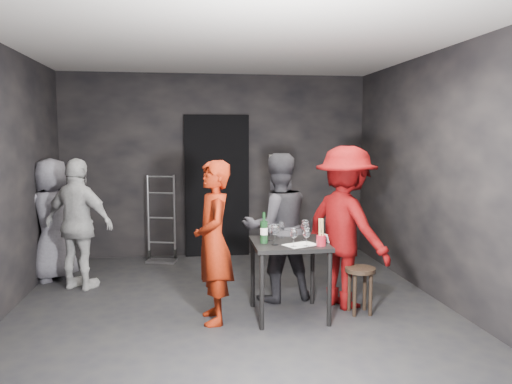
{
  "coord_description": "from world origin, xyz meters",
  "views": [
    {
      "loc": [
        -0.45,
        -4.96,
        1.76
      ],
      "look_at": [
        0.28,
        0.25,
        1.19
      ],
      "focal_mm": 35.0,
      "sensor_mm": 36.0,
      "label": 1
    }
  ],
  "objects": [
    {
      "name": "floor",
      "position": [
        0.0,
        0.0,
        0.0
      ],
      "size": [
        4.5,
        5.0,
        0.02
      ],
      "primitive_type": "cube",
      "color": "black",
      "rests_on": "ground"
    },
    {
      "name": "wine_glass_e",
      "position": [
        0.66,
        -0.47,
        0.84
      ],
      "size": [
        0.09,
        0.09,
        0.19
      ],
      "primitive_type": null,
      "rotation": [
        0.0,
        0.0,
        -0.32
      ],
      "color": "white",
      "rests_on": "tasting_table"
    },
    {
      "name": "breadstick_cup",
      "position": [
        0.8,
        -0.46,
        0.88
      ],
      "size": [
        0.09,
        0.09,
        0.28
      ],
      "rotation": [
        0.0,
        0.0,
        0.4
      ],
      "color": "maroon",
      "rests_on": "tasting_table"
    },
    {
      "name": "wine_glass_c",
      "position": [
        0.5,
        -0.05,
        0.84
      ],
      "size": [
        0.07,
        0.07,
        0.18
      ],
      "primitive_type": null,
      "rotation": [
        0.0,
        0.0,
        -0.04
      ],
      "color": "white",
      "rests_on": "tasting_table"
    },
    {
      "name": "bystander_cream",
      "position": [
        -1.69,
        0.98,
        0.78
      ],
      "size": [
        1.02,
        0.81,
        1.57
      ],
      "primitive_type": "imported",
      "rotation": [
        0.0,
        0.0,
        2.67
      ],
      "color": "silver",
      "rests_on": "floor"
    },
    {
      "name": "man_maroon",
      "position": [
        1.19,
        -0.02,
        0.94
      ],
      "size": [
        1.08,
        1.34,
        1.88
      ],
      "primitive_type": "imported",
      "rotation": [
        0.0,
        0.0,
        2.07
      ],
      "color": "#6A0708",
      "rests_on": "floor"
    },
    {
      "name": "server_red",
      "position": [
        -0.2,
        -0.28,
        0.81
      ],
      "size": [
        0.44,
        0.62,
        1.61
      ],
      "primitive_type": "imported",
      "rotation": [
        0.0,
        0.0,
        -1.48
      ],
      "color": "maroon",
      "rests_on": "floor"
    },
    {
      "name": "wall_right",
      "position": [
        2.25,
        0.0,
        1.35
      ],
      "size": [
        0.04,
        5.0,
        2.7
      ],
      "primitive_type": "cube",
      "color": "black",
      "rests_on": "ground"
    },
    {
      "name": "stool",
      "position": [
        1.26,
        -0.27,
        0.36
      ],
      "size": [
        0.3,
        0.3,
        0.47
      ],
      "rotation": [
        0.0,
        0.0,
        -0.23
      ],
      "color": "black",
      "rests_on": "floor"
    },
    {
      "name": "wine_glass_b",
      "position": [
        0.37,
        -0.18,
        0.85
      ],
      "size": [
        0.08,
        0.08,
        0.19
      ],
      "primitive_type": null,
      "rotation": [
        0.0,
        0.0,
        0.14
      ],
      "color": "white",
      "rests_on": "tasting_table"
    },
    {
      "name": "wall_front",
      "position": [
        0.0,
        -2.5,
        1.35
      ],
      "size": [
        4.5,
        0.04,
        2.7
      ],
      "primitive_type": "cube",
      "color": "black",
      "rests_on": "ground"
    },
    {
      "name": "tasting_mat",
      "position": [
        0.62,
        -0.4,
        0.75
      ],
      "size": [
        0.36,
        0.31,
        0.0
      ],
      "primitive_type": "cube",
      "rotation": [
        0.0,
        0.0,
        0.44
      ],
      "color": "white",
      "rests_on": "tasting_table"
    },
    {
      "name": "bystander_grey",
      "position": [
        -2.1,
        1.42,
        0.77
      ],
      "size": [
        0.84,
        0.8,
        1.54
      ],
      "primitive_type": "imported",
      "rotation": [
        0.0,
        0.0,
        3.85
      ],
      "color": "gray",
      "rests_on": "floor"
    },
    {
      "name": "wallbox_lower",
      "position": [
        1.05,
        2.45,
        1.4
      ],
      "size": [
        0.1,
        0.06,
        0.14
      ],
      "primitive_type": "cube",
      "color": "#B7B7B2",
      "rests_on": "wall_back"
    },
    {
      "name": "wine_glass_d",
      "position": [
        0.54,
        -0.48,
        0.85
      ],
      "size": [
        0.09,
        0.09,
        0.19
      ],
      "primitive_type": null,
      "rotation": [
        0.0,
        0.0,
        0.2
      ],
      "color": "white",
      "rests_on": "tasting_table"
    },
    {
      "name": "wine_glass_f",
      "position": [
        0.71,
        -0.19,
        0.86
      ],
      "size": [
        0.09,
        0.09,
        0.22
      ],
      "primitive_type": null,
      "rotation": [
        0.0,
        0.0,
        -0.11
      ],
      "color": "white",
      "rests_on": "tasting_table"
    },
    {
      "name": "wallbox_upper",
      "position": [
        0.85,
        2.45,
        1.45
      ],
      "size": [
        0.12,
        0.06,
        0.12
      ],
      "primitive_type": "cube",
      "color": "#B7B7B2",
      "rests_on": "wall_back"
    },
    {
      "name": "wine_glass_a",
      "position": [
        0.38,
        -0.37,
        0.86
      ],
      "size": [
        0.11,
        0.11,
        0.22
      ],
      "primitive_type": null,
      "rotation": [
        0.0,
        0.0,
        0.32
      ],
      "color": "white",
      "rests_on": "tasting_table"
    },
    {
      "name": "reserved_card",
      "position": [
        0.85,
        -0.32,
        0.79
      ],
      "size": [
        0.1,
        0.13,
        0.09
      ],
      "primitive_type": null,
      "rotation": [
        0.0,
        0.0,
        0.31
      ],
      "color": "white",
      "rests_on": "tasting_table"
    },
    {
      "name": "wall_back",
      "position": [
        0.0,
        2.5,
        1.35
      ],
      "size": [
        4.5,
        0.04,
        2.7
      ],
      "primitive_type": "cube",
      "color": "black",
      "rests_on": "ground"
    },
    {
      "name": "hand_truck",
      "position": [
        -0.81,
        2.22,
        0.22
      ],
      "size": [
        0.41,
        0.35,
        1.23
      ],
      "rotation": [
        0.0,
        0.0,
        -0.27
      ],
      "color": "#B2B2B7",
      "rests_on": "floor"
    },
    {
      "name": "woman_black",
      "position": [
        0.52,
        0.29,
        0.85
      ],
      "size": [
        0.9,
        0.6,
        1.71
      ],
      "primitive_type": "imported",
      "rotation": [
        0.0,
        0.0,
        3.33
      ],
      "color": "#2B2A30",
      "rests_on": "floor"
    },
    {
      "name": "ceiling",
      "position": [
        0.0,
        0.0,
        2.7
      ],
      "size": [
        4.5,
        5.0,
        0.02
      ],
      "primitive_type": "cube",
      "color": "silver",
      "rests_on": "ground"
    },
    {
      "name": "wine_bottle",
      "position": [
        0.29,
        -0.27,
        0.87
      ],
      "size": [
        0.07,
        0.07,
        0.3
      ],
      "rotation": [
        0.0,
        0.0,
        0.05
      ],
      "color": "black",
      "rests_on": "tasting_table"
    },
    {
      "name": "doorway",
      "position": [
        0.0,
        2.44,
        1.05
      ],
      "size": [
        0.95,
        0.1,
        2.1
      ],
      "primitive_type": "cube",
      "color": "black",
      "rests_on": "ground"
    },
    {
      "name": "tasting_table",
      "position": [
        0.54,
        -0.24,
        0.65
      ],
      "size": [
        0.72,
        0.72,
        0.75
      ],
      "rotation": [
        0.0,
        0.0,
        -0.01
      ],
      "color": "black",
      "rests_on": "floor"
    }
  ]
}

